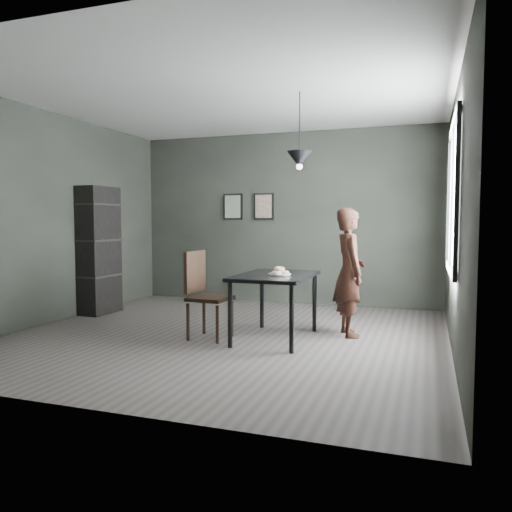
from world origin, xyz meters
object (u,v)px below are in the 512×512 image
(woman, at_px, (349,272))
(shelf_unit, at_px, (99,250))
(cafe_table, at_px, (275,281))
(pendant_lamp, at_px, (299,159))
(white_plate, at_px, (280,275))
(wood_chair, at_px, (203,289))

(woman, relative_size, shelf_unit, 0.81)
(cafe_table, xyz_separation_m, pendant_lamp, (0.25, 0.10, 1.38))
(white_plate, relative_size, pendant_lamp, 0.27)
(wood_chair, bearing_deg, white_plate, 10.90)
(woman, height_order, shelf_unit, shelf_unit)
(shelf_unit, bearing_deg, pendant_lamp, -8.66)
(wood_chair, relative_size, shelf_unit, 0.54)
(woman, relative_size, pendant_lamp, 1.75)
(wood_chair, bearing_deg, woman, 27.10)
(cafe_table, xyz_separation_m, woman, (0.77, 0.47, 0.08))
(cafe_table, relative_size, shelf_unit, 0.65)
(woman, height_order, wood_chair, woman)
(pendant_lamp, bearing_deg, woman, 35.29)
(woman, xyz_separation_m, shelf_unit, (-3.69, 0.25, 0.17))
(cafe_table, distance_m, wood_chair, 0.84)
(cafe_table, height_order, wood_chair, wood_chair)
(woman, bearing_deg, cafe_table, 97.41)
(cafe_table, bearing_deg, shelf_unit, 166.24)
(cafe_table, relative_size, pendant_lamp, 1.39)
(shelf_unit, bearing_deg, white_plate, -12.89)
(woman, relative_size, wood_chair, 1.50)
(white_plate, distance_m, woman, 0.90)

